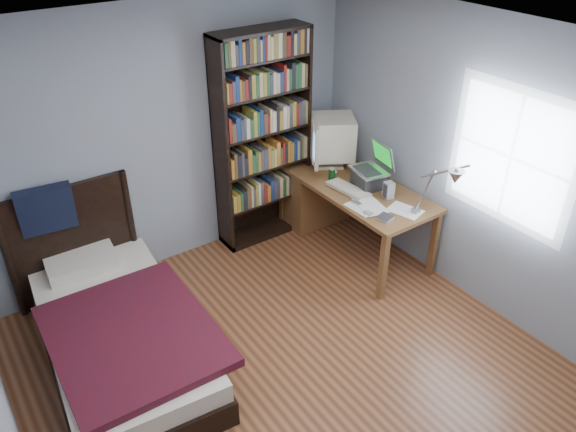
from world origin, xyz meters
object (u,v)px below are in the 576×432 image
at_px(laptop, 370,175).
at_px(speaker, 389,190).
at_px(soda_can, 332,174).
at_px(bookshelf, 263,140).
at_px(crt_monitor, 330,138).
at_px(desk_lamp, 450,180).
at_px(desk, 325,193).
at_px(bed, 115,327).
at_px(keyboard, 348,189).

relative_size(laptop, speaker, 2.61).
relative_size(soda_can, bookshelf, 0.05).
distance_m(crt_monitor, bookshelf, 0.71).
bearing_deg(desk_lamp, crt_monitor, 86.67).
height_order(desk_lamp, speaker, desk_lamp).
distance_m(desk, soda_can, 0.46).
height_order(speaker, bookshelf, bookshelf).
bearing_deg(bed, laptop, -0.39).
height_order(desk_lamp, bed, desk_lamp).
bearing_deg(speaker, crt_monitor, 102.99).
bearing_deg(desk_lamp, bed, 157.37).
distance_m(keyboard, bed, 2.45).
bearing_deg(crt_monitor, soda_can, -124.33).
bearing_deg(keyboard, speaker, -62.12).
height_order(keyboard, soda_can, soda_can).
bearing_deg(crt_monitor, desk, -161.78).
distance_m(desk_lamp, keyboard, 1.19).
distance_m(crt_monitor, keyboard, 0.65).
bearing_deg(bed, desk, 12.20).
height_order(desk, bed, bed).
height_order(laptop, bed, bed).
height_order(desk_lamp, keyboard, desk_lamp).
relative_size(speaker, soda_can, 1.43).
relative_size(desk_lamp, soda_can, 5.88).
bearing_deg(speaker, desk, 107.46).
bearing_deg(speaker, soda_can, 120.61).
bearing_deg(bookshelf, soda_can, -47.19).
relative_size(desk_lamp, keyboard, 1.47).
distance_m(speaker, bookshelf, 1.33).
bearing_deg(bed, speaker, -6.63).
bearing_deg(desk, laptop, -80.46).
distance_m(crt_monitor, laptop, 0.62).
xyz_separation_m(crt_monitor, speaker, (0.01, -0.87, -0.22)).
height_order(crt_monitor, desk_lamp, desk_lamp).
bearing_deg(soda_can, desk, 64.42).
bearing_deg(bookshelf, crt_monitor, -19.89).
bearing_deg(desk_lamp, desk, 89.01).
distance_m(crt_monitor, soda_can, 0.41).
distance_m(desk_lamp, bookshelf, 1.95).
xyz_separation_m(keyboard, soda_can, (0.02, 0.28, 0.04)).
xyz_separation_m(speaker, soda_can, (-0.20, 0.60, -0.02)).
distance_m(crt_monitor, bed, 2.77).
bearing_deg(soda_can, bookshelf, 132.81).
bearing_deg(bed, bookshelf, 22.69).
relative_size(crt_monitor, soda_can, 5.64).
distance_m(desk_lamp, speaker, 0.88).
xyz_separation_m(desk_lamp, bookshelf, (-0.57, 1.86, -0.18)).
bearing_deg(soda_can, crt_monitor, 55.67).
distance_m(desk, keyboard, 0.64).
height_order(crt_monitor, laptop, crt_monitor).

